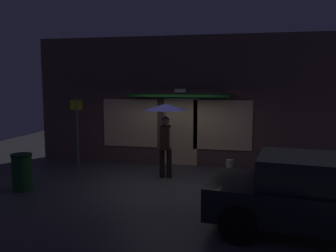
{
  "coord_description": "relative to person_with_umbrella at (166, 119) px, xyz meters",
  "views": [
    {
      "loc": [
        1.94,
        -9.12,
        2.69
      ],
      "look_at": [
        -0.07,
        0.5,
        1.49
      ],
      "focal_mm": 37.77,
      "sensor_mm": 36.0,
      "label": 1
    }
  ],
  "objects": [
    {
      "name": "ground_plane",
      "position": [
        0.14,
        -0.5,
        -1.7
      ],
      "size": [
        18.0,
        18.0,
        0.0
      ],
      "primitive_type": "plane",
      "color": "#423F44"
    },
    {
      "name": "building_facade",
      "position": [
        0.14,
        1.84,
        0.39
      ],
      "size": [
        9.9,
        1.0,
        4.2
      ],
      "color": "brown",
      "rests_on": "ground"
    },
    {
      "name": "trash_bin",
      "position": [
        -3.28,
        -1.9,
        -1.23
      ],
      "size": [
        0.51,
        0.51,
        0.93
      ],
      "color": "#1E4C23",
      "rests_on": "ground"
    },
    {
      "name": "street_sign_post",
      "position": [
        -2.96,
        0.54,
        -0.41
      ],
      "size": [
        0.4,
        0.07,
        2.25
      ],
      "color": "#595B60",
      "rests_on": "ground"
    },
    {
      "name": "person_with_umbrella",
      "position": [
        0.0,
        0.0,
        0.0
      ],
      "size": [
        1.24,
        1.24,
        2.11
      ],
      "rotation": [
        0.0,
        0.0,
        -1.5
      ],
      "color": "black",
      "rests_on": "ground"
    },
    {
      "name": "parked_car",
      "position": [
        3.54,
        -3.18,
        -0.98
      ],
      "size": [
        4.21,
        2.38,
        1.41
      ],
      "rotation": [
        0.0,
        0.0,
        -0.15
      ],
      "color": "black",
      "rests_on": "ground"
    },
    {
      "name": "sidewalk_bollard",
      "position": [
        1.79,
        0.53,
        -1.45
      ],
      "size": [
        0.21,
        0.21,
        0.49
      ],
      "primitive_type": "cylinder",
      "color": "#9E998E",
      "rests_on": "ground"
    }
  ]
}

